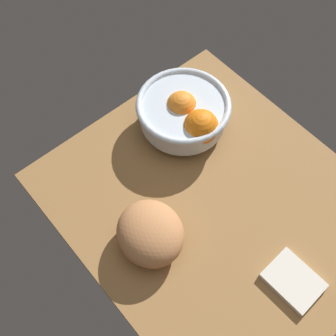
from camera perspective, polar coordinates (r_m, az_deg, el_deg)
ground_plane at (r=97.72cm, az=6.33°, el=-4.89°), size 71.99×62.44×3.00cm
fruit_bowl at (r=101.25cm, az=2.36°, el=7.56°), size 22.77×22.77×11.30cm
bread_loaf at (r=87.96cm, az=-2.43°, el=-8.87°), size 17.63×16.60×9.15cm
napkin_folded at (r=92.53cm, az=16.72°, el=-14.51°), size 11.46×9.10×1.50cm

